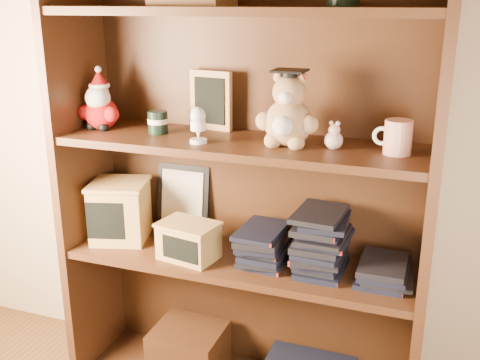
# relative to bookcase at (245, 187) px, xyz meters

# --- Properties ---
(bookcase) EXTENTS (1.20, 0.35, 1.60)m
(bookcase) POSITION_rel_bookcase_xyz_m (0.00, 0.00, 0.00)
(bookcase) COLOR #412412
(bookcase) RESTS_ON ground
(shelf_lower) EXTENTS (1.14, 0.33, 0.02)m
(shelf_lower) POSITION_rel_bookcase_xyz_m (0.00, -0.05, -0.24)
(shelf_lower) COLOR #412412
(shelf_lower) RESTS_ON ground
(shelf_upper) EXTENTS (1.14, 0.33, 0.02)m
(shelf_upper) POSITION_rel_bookcase_xyz_m (0.00, -0.05, 0.16)
(shelf_upper) COLOR #412412
(shelf_upper) RESTS_ON ground
(santa_plush) EXTENTS (0.15, 0.11, 0.22)m
(santa_plush) POSITION_rel_bookcase_xyz_m (-0.50, -0.06, 0.25)
(santa_plush) COLOR #A50F0F
(santa_plush) RESTS_ON shelf_upper
(teachers_tin) EXTENTS (0.07, 0.07, 0.07)m
(teachers_tin) POSITION_rel_bookcase_xyz_m (-0.28, -0.05, 0.21)
(teachers_tin) COLOR black
(teachers_tin) RESTS_ON shelf_upper
(chalkboard_plaque) EXTENTS (0.15, 0.09, 0.20)m
(chalkboard_plaque) POSITION_rel_bookcase_xyz_m (-0.14, 0.06, 0.27)
(chalkboard_plaque) COLOR #9E7547
(chalkboard_plaque) RESTS_ON shelf_upper
(egg_cup) EXTENTS (0.05, 0.05, 0.11)m
(egg_cup) POSITION_rel_bookcase_xyz_m (-0.11, -0.13, 0.23)
(egg_cup) COLOR white
(egg_cup) RESTS_ON shelf_upper
(grad_teddy_bear) EXTENTS (0.19, 0.16, 0.23)m
(grad_teddy_bear) POSITION_rel_bookcase_xyz_m (0.16, -0.06, 0.26)
(grad_teddy_bear) COLOR tan
(grad_teddy_bear) RESTS_ON shelf_upper
(pink_figurine) EXTENTS (0.05, 0.05, 0.09)m
(pink_figurine) POSITION_rel_bookcase_xyz_m (0.30, -0.05, 0.20)
(pink_figurine) COLOR #D1A5A2
(pink_figurine) RESTS_ON shelf_upper
(teacher_mug) EXTENTS (0.11, 0.08, 0.10)m
(teacher_mug) POSITION_rel_bookcase_xyz_m (0.47, -0.05, 0.22)
(teacher_mug) COLOR silver
(teacher_mug) RESTS_ON shelf_upper
(certificate_frame) EXTENTS (0.20, 0.05, 0.25)m
(certificate_frame) POSITION_rel_bookcase_xyz_m (-0.27, 0.09, -0.10)
(certificate_frame) COLOR black
(certificate_frame) RESTS_ON shelf_lower
(treats_box) EXTENTS (0.24, 0.24, 0.21)m
(treats_box) POSITION_rel_bookcase_xyz_m (-0.45, -0.05, -0.12)
(treats_box) COLOR tan
(treats_box) RESTS_ON shelf_lower
(pencils_box) EXTENTS (0.21, 0.17, 0.12)m
(pencils_box) POSITION_rel_bookcase_xyz_m (-0.15, -0.12, -0.17)
(pencils_box) COLOR tan
(pencils_box) RESTS_ON shelf_lower
(book_stack_left) EXTENTS (0.14, 0.20, 0.11)m
(book_stack_left) POSITION_rel_bookcase_xyz_m (0.09, -0.05, -0.17)
(book_stack_left) COLOR black
(book_stack_left) RESTS_ON shelf_lower
(book_stack_mid) EXTENTS (0.14, 0.20, 0.19)m
(book_stack_mid) POSITION_rel_bookcase_xyz_m (0.28, -0.05, -0.13)
(book_stack_mid) COLOR black
(book_stack_mid) RESTS_ON shelf_lower
(book_stack_right) EXTENTS (0.14, 0.20, 0.06)m
(book_stack_right) POSITION_rel_bookcase_xyz_m (0.47, -0.05, -0.20)
(book_stack_right) COLOR black
(book_stack_right) RESTS_ON shelf_lower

